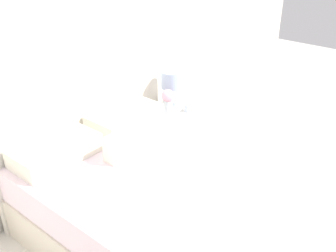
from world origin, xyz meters
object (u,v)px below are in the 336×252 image
object	(u,v)px
nightstand	(175,131)
bed	(166,207)
table_lamp	(172,82)
flower_vase	(168,100)
alarm_clock	(189,108)

from	to	relation	value
nightstand	bed	bearing A→B (deg)	-144.19
nightstand	table_lamp	size ratio (longest dim) A/B	1.35
table_lamp	flower_vase	xyz separation A→B (m)	(-0.18, -0.10, -0.11)
nightstand	flower_vase	size ratio (longest dim) A/B	1.95
bed	flower_vase	size ratio (longest dim) A/B	8.48
table_lamp	flower_vase	size ratio (longest dim) A/B	1.45
nightstand	alarm_clock	distance (m)	0.32
flower_vase	bed	bearing A→B (deg)	-140.82
bed	nightstand	bearing A→B (deg)	35.81
bed	alarm_clock	world-z (taller)	bed
bed	nightstand	distance (m)	1.32
nightstand	alarm_clock	xyz separation A→B (m)	(0.06, -0.12, 0.29)
table_lamp	alarm_clock	xyz separation A→B (m)	(-0.00, -0.22, -0.22)
nightstand	alarm_clock	size ratio (longest dim) A/B	5.85
bed	flower_vase	xyz separation A→B (m)	(0.95, 0.77, 0.33)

